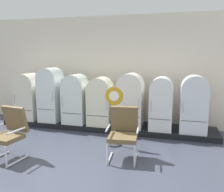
# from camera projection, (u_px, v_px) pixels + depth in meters

# --- Properties ---
(ground) EXTENTS (12.00, 10.00, 0.05)m
(ground) POSITION_uv_depth(u_px,v_px,m) (53.00, 183.00, 3.98)
(ground) COLOR #383C4B
(back_wall) EXTENTS (11.76, 0.12, 3.24)m
(back_wall) POSITION_uv_depth(u_px,v_px,m) (111.00, 70.00, 7.18)
(back_wall) COLOR beige
(back_wall) RESTS_ON ground
(display_plinth) EXTENTS (6.16, 0.95, 0.14)m
(display_plinth) POSITION_uv_depth(u_px,v_px,m) (105.00, 126.00, 6.84)
(display_plinth) COLOR black
(display_plinth) RESTS_ON ground
(refrigerator_0) EXTENTS (0.66, 0.67, 1.41)m
(refrigerator_0) POSITION_uv_depth(u_px,v_px,m) (29.00, 95.00, 7.21)
(refrigerator_0) COLOR silver
(refrigerator_0) RESTS_ON display_plinth
(refrigerator_1) EXTENTS (0.60, 0.68, 1.59)m
(refrigerator_1) POSITION_uv_depth(u_px,v_px,m) (51.00, 93.00, 7.00)
(refrigerator_1) COLOR white
(refrigerator_1) RESTS_ON display_plinth
(refrigerator_2) EXTENTS (0.65, 0.66, 1.41)m
(refrigerator_2) POSITION_uv_depth(u_px,v_px,m) (75.00, 97.00, 6.80)
(refrigerator_2) COLOR silver
(refrigerator_2) RESTS_ON display_plinth
(refrigerator_3) EXTENTS (0.65, 0.63, 1.35)m
(refrigerator_3) POSITION_uv_depth(u_px,v_px,m) (100.00, 100.00, 6.60)
(refrigerator_3) COLOR silver
(refrigerator_3) RESTS_ON display_plinth
(refrigerator_4) EXTENTS (0.68, 0.63, 1.48)m
(refrigerator_4) POSITION_uv_depth(u_px,v_px,m) (130.00, 99.00, 6.38)
(refrigerator_4) COLOR white
(refrigerator_4) RESTS_ON display_plinth
(refrigerator_5) EXTENTS (0.59, 0.64, 1.40)m
(refrigerator_5) POSITION_uv_depth(u_px,v_px,m) (161.00, 102.00, 6.17)
(refrigerator_5) COLOR white
(refrigerator_5) RESTS_ON display_plinth
(refrigerator_6) EXTENTS (0.66, 0.61, 1.46)m
(refrigerator_6) POSITION_uv_depth(u_px,v_px,m) (194.00, 103.00, 5.95)
(refrigerator_6) COLOR silver
(refrigerator_6) RESTS_ON display_plinth
(armchair_left) EXTENTS (0.70, 0.72, 1.07)m
(armchair_left) POSITION_uv_depth(u_px,v_px,m) (10.00, 130.00, 4.78)
(armchair_left) COLOR silver
(armchair_left) RESTS_ON ground
(armchair_right) EXTENTS (0.67, 0.69, 1.07)m
(armchair_right) POSITION_uv_depth(u_px,v_px,m) (123.00, 130.00, 4.78)
(armchair_right) COLOR silver
(armchair_right) RESTS_ON ground
(sign_stand) EXTENTS (0.42, 0.32, 1.39)m
(sign_stand) POSITION_uv_depth(u_px,v_px,m) (114.00, 119.00, 5.46)
(sign_stand) COLOR #2D2D30
(sign_stand) RESTS_ON ground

